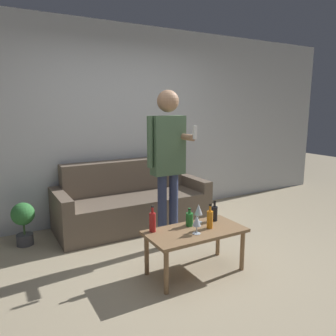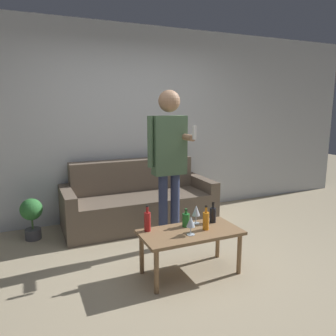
# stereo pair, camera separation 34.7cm
# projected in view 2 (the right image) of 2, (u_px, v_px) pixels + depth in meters

# --- Properties ---
(ground_plane) EXTENTS (16.00, 16.00, 0.00)m
(ground_plane) POSITION_uv_depth(u_px,v_px,m) (192.00, 275.00, 3.15)
(ground_plane) COLOR tan
(wall_back) EXTENTS (8.00, 0.06, 2.70)m
(wall_back) POSITION_uv_depth(u_px,v_px,m) (129.00, 124.00, 4.67)
(wall_back) COLOR silver
(wall_back) RESTS_ON ground_plane
(couch) EXTENTS (2.02, 0.82, 0.86)m
(couch) POSITION_uv_depth(u_px,v_px,m) (139.00, 202.00, 4.48)
(couch) COLOR #6B5B4C
(couch) RESTS_ON ground_plane
(coffee_table) EXTENTS (0.96, 0.48, 0.43)m
(coffee_table) POSITION_uv_depth(u_px,v_px,m) (191.00, 236.00, 3.11)
(coffee_table) COLOR #8E6B47
(coffee_table) RESTS_ON ground_plane
(bottle_orange) EXTENTS (0.07, 0.07, 0.18)m
(bottle_orange) POSITION_uv_depth(u_px,v_px,m) (186.00, 220.00, 3.20)
(bottle_orange) COLOR #23752D
(bottle_orange) RESTS_ON coffee_table
(bottle_green) EXTENTS (0.06, 0.06, 0.21)m
(bottle_green) POSITION_uv_depth(u_px,v_px,m) (213.00, 214.00, 3.32)
(bottle_green) COLOR black
(bottle_green) RESTS_ON coffee_table
(bottle_dark) EXTENTS (0.06, 0.06, 0.24)m
(bottle_dark) POSITION_uv_depth(u_px,v_px,m) (206.00, 220.00, 3.12)
(bottle_dark) COLOR orange
(bottle_dark) RESTS_ON coffee_table
(bottle_yellow) EXTENTS (0.06, 0.06, 0.25)m
(bottle_yellow) POSITION_uv_depth(u_px,v_px,m) (147.00, 221.00, 3.08)
(bottle_yellow) COLOR #B21E1E
(bottle_yellow) RESTS_ON coffee_table
(wine_glass_near) EXTENTS (0.08, 0.08, 0.18)m
(wine_glass_near) POSITION_uv_depth(u_px,v_px,m) (191.00, 222.00, 2.99)
(wine_glass_near) COLOR silver
(wine_glass_near) RESTS_ON coffee_table
(wine_glass_far) EXTENTS (0.08, 0.08, 0.19)m
(wine_glass_far) POSITION_uv_depth(u_px,v_px,m) (196.00, 211.00, 3.27)
(wine_glass_far) COLOR silver
(wine_glass_far) RESTS_ON coffee_table
(person_standing_front) EXTENTS (0.43, 0.44, 1.77)m
(person_standing_front) POSITION_uv_depth(u_px,v_px,m) (169.00, 154.00, 3.58)
(person_standing_front) COLOR navy
(person_standing_front) RESTS_ON ground_plane
(potted_plant) EXTENTS (0.26, 0.26, 0.51)m
(potted_plant) POSITION_uv_depth(u_px,v_px,m) (32.00, 214.00, 3.94)
(potted_plant) COLOR #4C4C51
(potted_plant) RESTS_ON ground_plane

